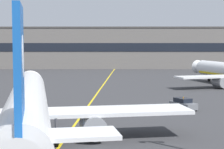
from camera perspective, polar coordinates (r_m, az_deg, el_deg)
The scene contains 4 objects.
taxiway_centreline at distance 58.50m, azimuth -3.59°, elevation -4.76°, with size 0.30×180.00×0.01m, color yellow.
airliner_foreground at distance 39.96m, azimuth -11.55°, elevation -4.42°, with size 32.34×41.29×11.65m.
service_car_third at distance 58.67m, azimuth 9.70°, elevation -4.03°, with size 3.61×4.55×1.79m.
terminal_building at distance 143.25m, azimuth -4.26°, elevation 3.70°, with size 125.00×12.40×13.97m.
Camera 1 is at (4.05, -27.55, 9.70)m, focal length 66.82 mm.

